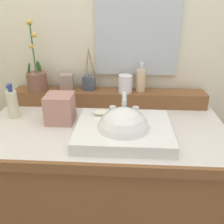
# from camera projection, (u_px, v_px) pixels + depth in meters

# --- Properties ---
(wall_back) EXTENTS (3.09, 0.20, 2.71)m
(wall_back) POSITION_uv_depth(u_px,v_px,m) (110.00, 4.00, 1.37)
(wall_back) COLOR beige
(wall_back) RESTS_ON ground
(vanity_cabinet) EXTENTS (1.15, 0.66, 0.83)m
(vanity_cabinet) POSITION_uv_depth(u_px,v_px,m) (106.00, 190.00, 1.36)
(vanity_cabinet) COLOR brown
(vanity_cabinet) RESTS_ON ground
(back_ledge) EXTENTS (1.08, 0.12, 0.08)m
(back_ledge) POSITION_uv_depth(u_px,v_px,m) (109.00, 98.00, 1.41)
(back_ledge) COLOR brown
(back_ledge) RESTS_ON vanity_cabinet
(sink_basin) EXTENTS (0.42, 0.35, 0.27)m
(sink_basin) POSITION_uv_depth(u_px,v_px,m) (123.00, 133.00, 1.08)
(sink_basin) COLOR white
(sink_basin) RESTS_ON vanity_cabinet
(soap_bar) EXTENTS (0.07, 0.04, 0.02)m
(soap_bar) POSITION_uv_depth(u_px,v_px,m) (100.00, 113.00, 1.16)
(soap_bar) COLOR #EDE3C4
(soap_bar) RESTS_ON sink_basin
(potted_plant) EXTENTS (0.11, 0.11, 0.38)m
(potted_plant) POSITION_uv_depth(u_px,v_px,m) (37.00, 78.00, 1.38)
(potted_plant) COLOR brown
(potted_plant) RESTS_ON back_ledge
(soap_dispenser) EXTENTS (0.05, 0.05, 0.16)m
(soap_dispenser) POSITION_uv_depth(u_px,v_px,m) (141.00, 80.00, 1.36)
(soap_dispenser) COLOR #DCB88D
(soap_dispenser) RESTS_ON back_ledge
(tumbler_cup) EXTENTS (0.08, 0.08, 0.10)m
(tumbler_cup) POSITION_uv_depth(u_px,v_px,m) (125.00, 84.00, 1.35)
(tumbler_cup) COLOR white
(tumbler_cup) RESTS_ON back_ledge
(reed_diffuser) EXTENTS (0.08, 0.08, 0.24)m
(reed_diffuser) POSITION_uv_depth(u_px,v_px,m) (89.00, 82.00, 1.40)
(reed_diffuser) COLOR #434B5A
(reed_diffuser) RESTS_ON back_ledge
(trinket_box) EXTENTS (0.08, 0.07, 0.09)m
(trinket_box) POSITION_uv_depth(u_px,v_px,m) (67.00, 82.00, 1.40)
(trinket_box) COLOR gray
(trinket_box) RESTS_ON back_ledge
(lotion_bottle) EXTENTS (0.05, 0.06, 0.18)m
(lotion_bottle) POSITION_uv_depth(u_px,v_px,m) (13.00, 104.00, 1.24)
(lotion_bottle) COLOR beige
(lotion_bottle) RESTS_ON vanity_cabinet
(tissue_box) EXTENTS (0.13, 0.13, 0.14)m
(tissue_box) POSITION_uv_depth(u_px,v_px,m) (60.00, 108.00, 1.20)
(tissue_box) COLOR tan
(tissue_box) RESTS_ON vanity_cabinet
(mirror) EXTENTS (0.45, 0.02, 0.60)m
(mirror) POSITION_uv_depth(u_px,v_px,m) (138.00, 18.00, 1.29)
(mirror) COLOR silver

